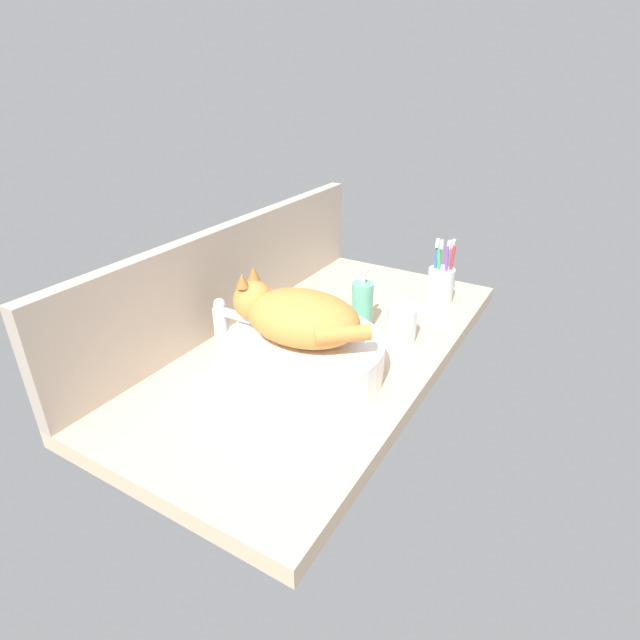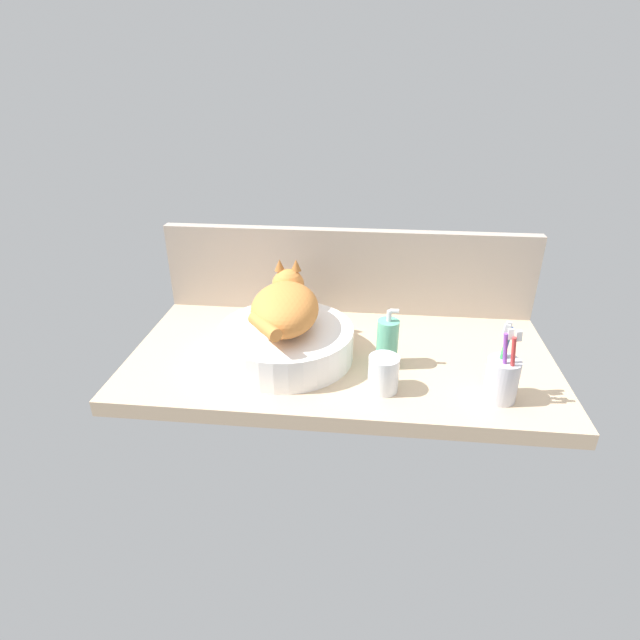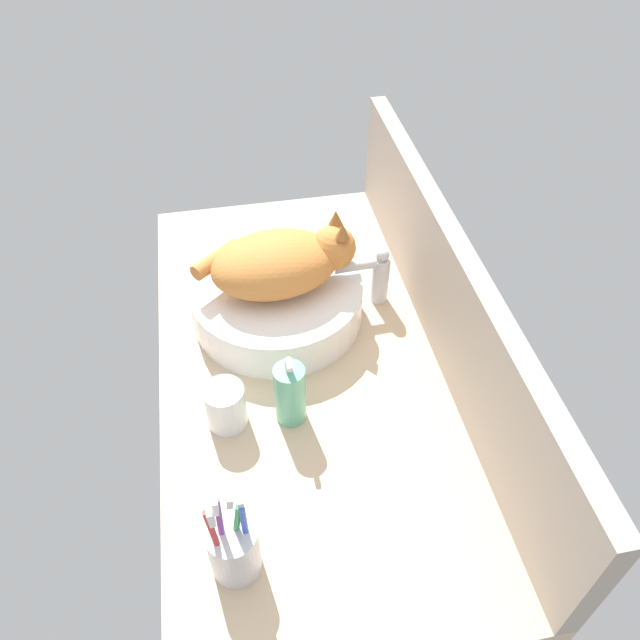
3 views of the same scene
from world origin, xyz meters
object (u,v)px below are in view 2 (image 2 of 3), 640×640
(cat, at_px, (285,306))
(toothbrush_cup, at_px, (502,378))
(sink_basin, at_px, (286,343))
(water_glass, at_px, (383,375))
(faucet, at_px, (294,299))
(soap_dispenser, at_px, (387,343))

(cat, distance_m, toothbrush_cup, 0.54)
(sink_basin, height_order, water_glass, water_glass)
(sink_basin, xyz_separation_m, toothbrush_cup, (0.51, -0.13, 0.01))
(faucet, height_order, soap_dispenser, soap_dispenser)
(sink_basin, xyz_separation_m, cat, (-0.00, 0.01, 0.10))
(toothbrush_cup, relative_size, water_glass, 2.14)
(sink_basin, xyz_separation_m, faucet, (-0.01, 0.21, 0.03))
(cat, distance_m, soap_dispenser, 0.27)
(cat, xyz_separation_m, toothbrush_cup, (0.52, -0.15, -0.09))
(cat, bearing_deg, soap_dispenser, -5.68)
(sink_basin, relative_size, cat, 1.08)
(soap_dispenser, height_order, water_glass, soap_dispenser)
(faucet, xyz_separation_m, water_glass, (0.26, -0.33, -0.03))
(faucet, relative_size, toothbrush_cup, 0.73)
(cat, relative_size, toothbrush_cup, 1.73)
(cat, bearing_deg, faucet, 92.17)
(cat, relative_size, water_glass, 3.70)
(sink_basin, height_order, faucet, faucet)
(faucet, bearing_deg, water_glass, -52.09)
(soap_dispenser, distance_m, toothbrush_cup, 0.28)
(cat, xyz_separation_m, faucet, (-0.01, 0.19, -0.07))
(faucet, xyz_separation_m, toothbrush_cup, (0.52, -0.34, -0.02))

